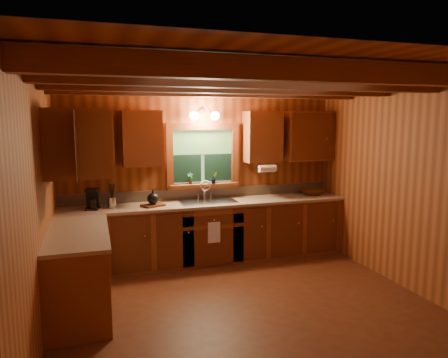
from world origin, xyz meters
name	(u,v)px	position (x,y,z in m)	size (l,w,h in m)	color
room	(246,193)	(0.00, 0.00, 1.30)	(4.20, 4.20, 4.20)	#512613
ceiling_beams	(247,83)	(0.00, 0.00, 2.49)	(4.20, 2.54, 0.18)	brown
base_cabinets	(180,241)	(-0.49, 1.28, 0.43)	(4.20, 2.22, 0.86)	brown
countertop	(180,209)	(-0.48, 1.29, 0.88)	(4.20, 2.24, 0.04)	#9E846D
backsplash	(203,193)	(0.00, 1.89, 0.98)	(4.20, 0.02, 0.16)	gray
dishwasher_panel	(108,263)	(-1.47, 0.68, 0.43)	(0.02, 0.60, 0.80)	white
upper_cabinets	(171,139)	(-0.56, 1.42, 1.84)	(4.19, 1.77, 0.78)	brown
window	(203,158)	(0.00, 1.87, 1.53)	(1.12, 0.08, 1.00)	brown
window_sill	(204,185)	(0.00, 1.82, 1.12)	(1.06, 0.14, 0.04)	brown
wall_sconce	(205,115)	(0.00, 1.75, 2.16)	(0.45, 0.21, 0.17)	black
paper_towel_roll	(267,169)	(0.92, 1.53, 1.37)	(0.11, 0.11, 0.27)	white
dish_towel	(214,232)	(0.00, 1.26, 0.52)	(0.18, 0.01, 0.30)	white
sink	(208,205)	(0.00, 1.60, 0.86)	(0.82, 0.48, 0.43)	silver
coffee_maker	(92,199)	(-1.62, 1.59, 1.04)	(0.16, 0.20, 0.28)	black
utensil_crock	(112,202)	(-1.37, 1.60, 0.98)	(0.12, 0.12, 0.33)	silver
cutting_board	(153,205)	(-0.81, 1.53, 0.91)	(0.30, 0.21, 0.03)	#562612
teakettle	(153,199)	(-0.81, 1.53, 1.01)	(0.16, 0.16, 0.20)	black
wicker_basket	(312,192)	(1.76, 1.65, 0.95)	(0.40, 0.40, 0.10)	#48230C
potted_plant_left	(190,178)	(-0.21, 1.82, 1.23)	(0.09, 0.06, 0.18)	#562612
potted_plant_right	(214,178)	(0.15, 1.78, 1.23)	(0.10, 0.08, 0.18)	#562612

